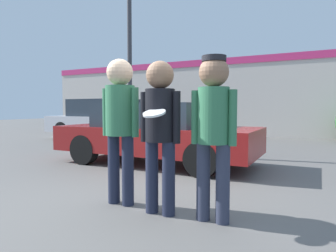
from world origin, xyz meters
name	(u,v)px	position (x,y,z in m)	size (l,w,h in m)	color
ground_plane	(155,201)	(0.00, 0.00, 0.00)	(56.00, 56.00, 0.00)	#5B5956
storefront_building	(270,95)	(0.00, 9.91, 1.77)	(24.00, 0.22, 3.48)	beige
person_left	(120,116)	(-0.32, -0.32, 1.13)	(0.54, 0.37, 1.85)	#1E2338
person_middle_with_frisbee	(160,123)	(0.30, -0.40, 1.06)	(0.51, 0.53, 1.77)	#1E2338
person_right	(213,122)	(0.92, -0.35, 1.08)	(0.50, 0.33, 1.78)	#2D3347
parked_car_near	(155,133)	(-1.32, 2.35, 0.69)	(4.41, 1.82, 1.34)	maroon
parked_car_far	(105,119)	(-5.54, 5.85, 0.79)	(4.71, 1.88, 1.58)	silver
street_lamp	(136,22)	(-2.48, 3.36, 3.51)	(1.19, 0.35, 5.73)	#38383D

